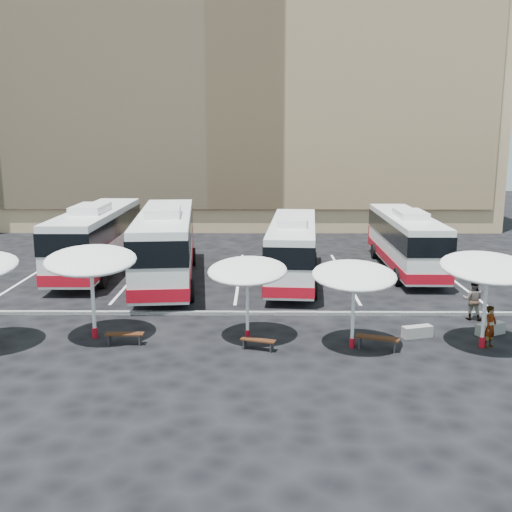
{
  "coord_description": "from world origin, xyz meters",
  "views": [
    {
      "loc": [
        1.23,
        -25.45,
        8.05
      ],
      "look_at": [
        1.0,
        3.0,
        2.2
      ],
      "focal_mm": 42.0,
      "sensor_mm": 36.0,
      "label": 1
    }
  ],
  "objects_px": {
    "bus_3": "(405,239)",
    "conc_bench_0": "(417,332)",
    "sunshade_1": "(91,261)",
    "conc_bench_1": "(490,329)",
    "sunshade_4": "(488,268)",
    "passenger_0": "(490,327)",
    "wood_bench_1": "(125,336)",
    "bus_1": "(166,242)",
    "bus_2": "(293,247)",
    "wood_bench_3": "(377,340)",
    "sunshade_3": "(354,276)",
    "wood_bench_2": "(258,342)",
    "passenger_1": "(473,300)",
    "bus_0": "(97,236)",
    "sunshade_2": "(247,271)"
  },
  "relations": [
    {
      "from": "bus_3",
      "to": "conc_bench_0",
      "type": "xyz_separation_m",
      "value": [
        -2.31,
        -12.14,
        -1.66
      ]
    },
    {
      "from": "sunshade_1",
      "to": "conc_bench_1",
      "type": "height_order",
      "value": "sunshade_1"
    },
    {
      "from": "sunshade_4",
      "to": "passenger_0",
      "type": "height_order",
      "value": "sunshade_4"
    },
    {
      "from": "bus_3",
      "to": "wood_bench_1",
      "type": "height_order",
      "value": "bus_3"
    },
    {
      "from": "bus_1",
      "to": "conc_bench_1",
      "type": "relative_size",
      "value": 10.81
    },
    {
      "from": "bus_1",
      "to": "conc_bench_1",
      "type": "xyz_separation_m",
      "value": [
        14.6,
        -8.98,
        -1.93
      ]
    },
    {
      "from": "bus_2",
      "to": "wood_bench_3",
      "type": "height_order",
      "value": "bus_2"
    },
    {
      "from": "sunshade_1",
      "to": "sunshade_4",
      "type": "relative_size",
      "value": 1.15
    },
    {
      "from": "bus_1",
      "to": "sunshade_3",
      "type": "distance_m",
      "value": 13.7
    },
    {
      "from": "passenger_0",
      "to": "wood_bench_2",
      "type": "bearing_deg",
      "value": 143.32
    },
    {
      "from": "bus_2",
      "to": "passenger_1",
      "type": "height_order",
      "value": "bus_2"
    },
    {
      "from": "sunshade_1",
      "to": "conc_bench_1",
      "type": "relative_size",
      "value": 3.35
    },
    {
      "from": "wood_bench_3",
      "to": "conc_bench_0",
      "type": "height_order",
      "value": "wood_bench_3"
    },
    {
      "from": "wood_bench_1",
      "to": "passenger_0",
      "type": "height_order",
      "value": "passenger_0"
    },
    {
      "from": "bus_0",
      "to": "sunshade_3",
      "type": "xyz_separation_m",
      "value": [
        13.2,
        -13.08,
        0.75
      ]
    },
    {
      "from": "sunshade_4",
      "to": "wood_bench_2",
      "type": "xyz_separation_m",
      "value": [
        -8.58,
        -0.34,
        -2.8
      ]
    },
    {
      "from": "passenger_0",
      "to": "wood_bench_1",
      "type": "bearing_deg",
      "value": 140.21
    },
    {
      "from": "wood_bench_1",
      "to": "conc_bench_0",
      "type": "bearing_deg",
      "value": 4.69
    },
    {
      "from": "sunshade_1",
      "to": "passenger_1",
      "type": "bearing_deg",
      "value": 8.98
    },
    {
      "from": "bus_3",
      "to": "sunshade_2",
      "type": "relative_size",
      "value": 3.17
    },
    {
      "from": "bus_1",
      "to": "passenger_1",
      "type": "bearing_deg",
      "value": -31.36
    },
    {
      "from": "wood_bench_3",
      "to": "passenger_1",
      "type": "height_order",
      "value": "passenger_1"
    },
    {
      "from": "bus_3",
      "to": "passenger_1",
      "type": "distance_m",
      "value": 9.88
    },
    {
      "from": "sunshade_2",
      "to": "wood_bench_1",
      "type": "height_order",
      "value": "sunshade_2"
    },
    {
      "from": "bus_3",
      "to": "passenger_1",
      "type": "relative_size",
      "value": 6.44
    },
    {
      "from": "sunshade_2",
      "to": "wood_bench_3",
      "type": "xyz_separation_m",
      "value": [
        4.95,
        -1.17,
        -2.4
      ]
    },
    {
      "from": "wood_bench_1",
      "to": "wood_bench_2",
      "type": "bearing_deg",
      "value": -6.04
    },
    {
      "from": "bus_2",
      "to": "passenger_0",
      "type": "xyz_separation_m",
      "value": [
        7.0,
        -10.61,
        -1.05
      ]
    },
    {
      "from": "wood_bench_3",
      "to": "bus_1",
      "type": "bearing_deg",
      "value": 131.93
    },
    {
      "from": "wood_bench_1",
      "to": "passenger_0",
      "type": "bearing_deg",
      "value": -0.73
    },
    {
      "from": "sunshade_4",
      "to": "conc_bench_1",
      "type": "height_order",
      "value": "sunshade_4"
    },
    {
      "from": "sunshade_2",
      "to": "bus_3",
      "type": "bearing_deg",
      "value": 53.6
    },
    {
      "from": "sunshade_3",
      "to": "conc_bench_1",
      "type": "bearing_deg",
      "value": 14.92
    },
    {
      "from": "bus_1",
      "to": "bus_3",
      "type": "relative_size",
      "value": 1.17
    },
    {
      "from": "sunshade_3",
      "to": "passenger_1",
      "type": "bearing_deg",
      "value": 31.33
    },
    {
      "from": "bus_1",
      "to": "conc_bench_0",
      "type": "xyz_separation_m",
      "value": [
        11.53,
        -9.33,
        -1.94
      ]
    },
    {
      "from": "sunshade_2",
      "to": "passenger_0",
      "type": "distance_m",
      "value": 9.54
    },
    {
      "from": "wood_bench_2",
      "to": "conc_bench_1",
      "type": "bearing_deg",
      "value": 11.06
    },
    {
      "from": "wood_bench_3",
      "to": "conc_bench_1",
      "type": "relative_size",
      "value": 1.34
    },
    {
      "from": "bus_3",
      "to": "wood_bench_3",
      "type": "xyz_separation_m",
      "value": [
        -4.18,
        -13.56,
        -1.5
      ]
    },
    {
      "from": "sunshade_2",
      "to": "conc_bench_1",
      "type": "distance_m",
      "value": 10.23
    },
    {
      "from": "sunshade_4",
      "to": "passenger_0",
      "type": "bearing_deg",
      "value": 4.99
    },
    {
      "from": "wood_bench_1",
      "to": "passenger_0",
      "type": "distance_m",
      "value": 14.06
    },
    {
      "from": "passenger_0",
      "to": "sunshade_3",
      "type": "bearing_deg",
      "value": 141.86
    },
    {
      "from": "sunshade_1",
      "to": "passenger_0",
      "type": "bearing_deg",
      "value": -3.48
    },
    {
      "from": "passenger_0",
      "to": "bus_0",
      "type": "bearing_deg",
      "value": 105.82
    },
    {
      "from": "sunshade_1",
      "to": "bus_0",
      "type": "bearing_deg",
      "value": 104.24
    },
    {
      "from": "bus_0",
      "to": "wood_bench_1",
      "type": "height_order",
      "value": "bus_0"
    },
    {
      "from": "sunshade_2",
      "to": "wood_bench_1",
      "type": "distance_m",
      "value": 5.38
    },
    {
      "from": "sunshade_2",
      "to": "passenger_1",
      "type": "xyz_separation_m",
      "value": [
        9.84,
        2.58,
        -1.88
      ]
    }
  ]
}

